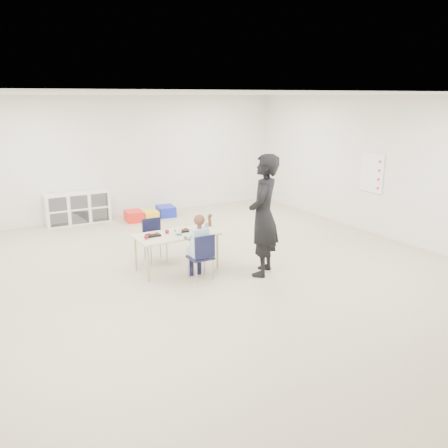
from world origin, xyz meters
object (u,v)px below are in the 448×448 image
chair_near (200,256)px  child (200,243)px  adult (264,216)px  table (177,251)px  cubby_shelf (78,208)px

chair_near → child: size_ratio=0.63×
adult → child: bearing=-61.6°
child → adult: (0.96, -0.30, 0.39)m
table → chair_near: (0.15, -0.55, 0.06)m
chair_near → adult: bearing=-17.8°
table → chair_near: bearing=-74.9°
chair_near → cubby_shelf: (-0.88, 4.34, -0.02)m
child → chair_near: bearing=-90.5°
table → chair_near: chair_near is taller
chair_near → cubby_shelf: size_ratio=0.53×
table → cubby_shelf: size_ratio=0.96×
child → cubby_shelf: 4.44m
table → adult: adult is taller
chair_near → cubby_shelf: 4.43m
table → adult: (1.12, -0.85, 0.65)m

